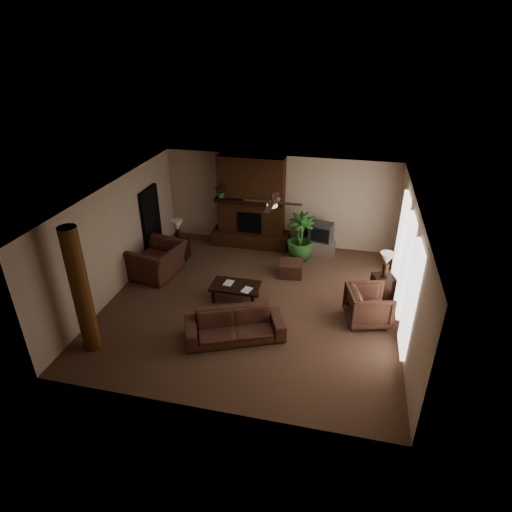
% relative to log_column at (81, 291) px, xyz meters
% --- Properties ---
extents(room_shell, '(7.00, 7.00, 7.00)m').
position_rel_log_column_xyz_m(room_shell, '(2.95, 2.40, 0.00)').
color(room_shell, brown).
rests_on(room_shell, ground).
extents(fireplace, '(2.40, 0.70, 2.80)m').
position_rel_log_column_xyz_m(fireplace, '(2.15, 5.62, -0.24)').
color(fireplace, '#532D16').
rests_on(fireplace, ground).
extents(windows, '(0.08, 3.65, 2.35)m').
position_rel_log_column_xyz_m(windows, '(6.40, 2.60, -0.05)').
color(windows, white).
rests_on(windows, ground).
extents(log_column, '(0.36, 0.36, 2.80)m').
position_rel_log_column_xyz_m(log_column, '(0.00, 0.00, 0.00)').
color(log_column, brown).
rests_on(log_column, ground).
extents(doorway, '(0.10, 1.00, 2.10)m').
position_rel_log_column_xyz_m(doorway, '(-0.49, 4.20, -0.35)').
color(doorway, black).
rests_on(doorway, ground).
extents(ceiling_fan, '(1.35, 1.35, 0.37)m').
position_rel_log_column_xyz_m(ceiling_fan, '(3.35, 2.70, 1.13)').
color(ceiling_fan, '#322416').
rests_on(ceiling_fan, ceiling).
extents(sofa, '(2.22, 1.41, 0.84)m').
position_rel_log_column_xyz_m(sofa, '(2.89, 0.98, -0.98)').
color(sofa, '#4E2D21').
rests_on(sofa, ground).
extents(armchair_left, '(1.11, 1.51, 1.20)m').
position_rel_log_column_xyz_m(armchair_left, '(0.11, 3.15, -0.80)').
color(armchair_left, '#4E2D21').
rests_on(armchair_left, ground).
extents(armchair_right, '(1.08, 1.12, 0.95)m').
position_rel_log_column_xyz_m(armchair_right, '(5.72, 2.23, -0.92)').
color(armchair_right, '#4E2D21').
rests_on(armchair_right, ground).
extents(coffee_table, '(1.20, 0.70, 0.43)m').
position_rel_log_column_xyz_m(coffee_table, '(2.51, 2.42, -1.03)').
color(coffee_table, black).
rests_on(coffee_table, ground).
extents(ottoman, '(0.65, 0.65, 0.40)m').
position_rel_log_column_xyz_m(ottoman, '(3.68, 3.95, -1.20)').
color(ottoman, '#4E2D21').
rests_on(ottoman, ground).
extents(tv_stand, '(0.95, 0.71, 0.50)m').
position_rel_log_column_xyz_m(tv_stand, '(4.32, 5.39, -1.15)').
color(tv_stand, '#B0B0B2').
rests_on(tv_stand, ground).
extents(tv, '(0.73, 0.63, 0.52)m').
position_rel_log_column_xyz_m(tv, '(4.33, 5.33, -0.64)').
color(tv, '#353538').
rests_on(tv, tv_stand).
extents(floor_vase, '(0.34, 0.34, 0.77)m').
position_rel_log_column_xyz_m(floor_vase, '(3.79, 5.55, -0.97)').
color(floor_vase, black).
rests_on(floor_vase, ground).
extents(floor_plant, '(0.82, 1.42, 0.79)m').
position_rel_log_column_xyz_m(floor_plant, '(3.77, 4.96, -1.01)').
color(floor_plant, '#2B5C25').
rests_on(floor_plant, ground).
extents(side_table_left, '(0.53, 0.53, 0.55)m').
position_rel_log_column_xyz_m(side_table_left, '(0.31, 4.22, -1.12)').
color(side_table_left, black).
rests_on(side_table_left, ground).
extents(lamp_left, '(0.46, 0.46, 0.65)m').
position_rel_log_column_xyz_m(lamp_left, '(0.28, 4.24, -0.40)').
color(lamp_left, '#322416').
rests_on(lamp_left, side_table_left).
extents(side_table_right, '(0.64, 0.64, 0.55)m').
position_rel_log_column_xyz_m(side_table_right, '(6.10, 3.47, -1.12)').
color(side_table_right, black).
rests_on(side_table_right, ground).
extents(lamp_right, '(0.39, 0.39, 0.65)m').
position_rel_log_column_xyz_m(lamp_right, '(6.10, 3.48, -0.40)').
color(lamp_right, '#322416').
rests_on(lamp_right, side_table_right).
extents(mantel_plant, '(0.46, 0.49, 0.33)m').
position_rel_log_column_xyz_m(mantel_plant, '(1.28, 5.40, 0.32)').
color(mantel_plant, '#2B5C25').
rests_on(mantel_plant, fireplace).
extents(mantel_vase, '(0.26, 0.27, 0.22)m').
position_rel_log_column_xyz_m(mantel_vase, '(2.98, 5.42, 0.27)').
color(mantel_vase, brown).
rests_on(mantel_vase, fireplace).
extents(book_a, '(0.22, 0.05, 0.29)m').
position_rel_log_column_xyz_m(book_a, '(2.22, 2.46, -0.83)').
color(book_a, '#999999').
rests_on(book_a, coffee_table).
extents(book_b, '(0.21, 0.07, 0.29)m').
position_rel_log_column_xyz_m(book_b, '(2.74, 2.27, -0.82)').
color(book_b, '#999999').
rests_on(book_b, coffee_table).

